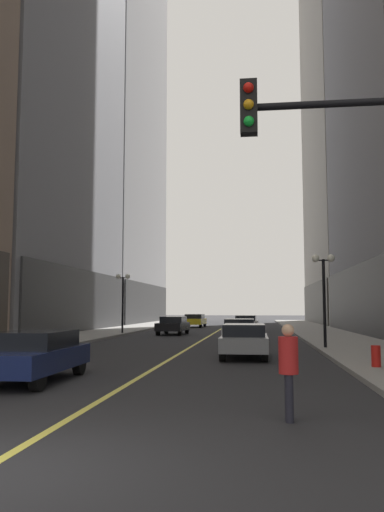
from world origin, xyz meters
TOP-DOWN VIEW (x-y plane):
  - ground_plane at (0.00, 35.00)m, footprint 200.00×200.00m
  - sidewalk_left at (-8.25, 35.00)m, footprint 4.50×78.00m
  - sidewalk_right at (8.25, 35.00)m, footprint 4.50×78.00m
  - lane_centre_stripe at (0.00, 35.00)m, footprint 0.16×70.00m
  - building_left_far at (-17.30, 60.00)m, footprint 13.77×26.00m
  - building_right_far at (17.05, 60.00)m, footprint 13.28×26.00m
  - car_navy at (-2.63, 7.44)m, footprint 1.92×4.38m
  - car_grey at (2.81, 14.64)m, footprint 1.79×4.23m
  - car_silver at (2.32, 24.31)m, footprint 1.86×4.31m
  - car_black at (-2.80, 32.10)m, footprint 1.99×4.16m
  - car_white at (2.42, 38.87)m, footprint 2.05×4.13m
  - car_yellow at (-2.95, 46.85)m, footprint 2.08×4.36m
  - pedestrian_in_red_jacket at (3.82, 3.33)m, footprint 0.34×0.34m
  - street_lamp_left_far at (-6.40, 31.24)m, footprint 1.06×0.36m
  - street_lamp_right_mid at (6.40, 18.69)m, footprint 1.06×0.36m
  - fire_hydrant_right at (6.90, 10.74)m, footprint 0.28×0.28m

SIDE VIEW (x-z plane):
  - ground_plane at x=0.00m, z-range 0.00..0.00m
  - lane_centre_stripe at x=0.00m, z-range 0.00..0.01m
  - sidewalk_left at x=-8.25m, z-range 0.00..0.15m
  - sidewalk_right at x=8.25m, z-range 0.00..0.15m
  - fire_hydrant_right at x=6.90m, z-range 0.00..0.80m
  - car_grey at x=2.81m, z-range 0.06..1.38m
  - car_black at x=-2.80m, z-range 0.06..1.38m
  - car_white at x=2.42m, z-range 0.06..1.38m
  - car_silver at x=2.32m, z-range 0.06..1.38m
  - car_navy at x=-2.63m, z-range 0.06..1.38m
  - car_yellow at x=-2.95m, z-range 0.06..1.38m
  - pedestrian_in_red_jacket at x=3.82m, z-range 0.14..1.80m
  - street_lamp_left_far at x=-6.40m, z-range 1.04..5.47m
  - street_lamp_right_mid at x=6.40m, z-range 1.04..5.47m
  - building_left_far at x=-17.30m, z-range -0.08..74.77m
  - building_right_far at x=17.05m, z-range -0.08..81.47m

